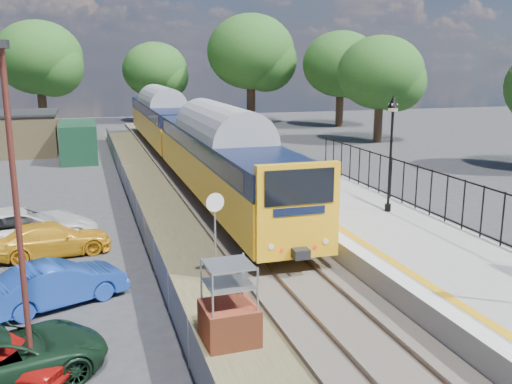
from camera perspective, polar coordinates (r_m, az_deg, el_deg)
name	(u,v)px	position (r m, az deg, el deg)	size (l,w,h in m)	color
ground	(326,309)	(16.31, 6.98, -11.56)	(120.00, 120.00, 0.00)	#2D2D30
track_bed	(225,218)	(24.79, -3.08, -2.65)	(5.90, 80.00, 0.29)	#473F38
platform	(341,212)	(24.69, 8.45, -1.97)	(5.00, 70.00, 0.90)	gray
platform_edge	(296,205)	(23.79, 3.99, -1.30)	(0.90, 70.00, 0.01)	silver
victorian_lamp_north	(392,126)	(22.76, 13.46, 6.42)	(0.44, 0.44, 4.60)	black
palisade_fence	(478,209)	(20.82, 21.28, -1.59)	(0.12, 26.00, 2.00)	black
wire_fence	(133,201)	(26.32, -12.22, -0.86)	(0.06, 52.00, 1.20)	#999EA3
outbuilding	(15,135)	(45.29, -22.95, 5.28)	(10.80, 10.10, 3.12)	#937E53
tree_line	(162,63)	(56.03, -9.42, 12.61)	(56.80, 43.80, 11.88)	#332319
train	(183,132)	(36.94, -7.27, 5.98)	(2.82, 40.83, 3.51)	#F5AC15
brick_plinth	(229,305)	(14.04, -2.72, -11.20)	(1.33, 1.33, 2.08)	#974426
speed_sign	(215,222)	(17.29, -4.11, -3.04)	(0.58, 0.15, 2.91)	#999EA3
carpark_lamp	(16,202)	(12.04, -22.87, -0.97)	(0.25, 0.50, 7.11)	#4E201A
car_green	(1,359)	(13.62, -24.13, -15.00)	(2.03, 4.41, 1.22)	black
car_blue	(58,284)	(17.19, -19.22, -8.64)	(1.33, 3.81, 1.25)	#1B41A7
car_yellow	(52,239)	(21.51, -19.71, -4.47)	(1.64, 4.05, 1.17)	gold
car_white	(20,229)	(22.48, -22.56, -3.46)	(2.58, 5.60, 1.56)	silver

